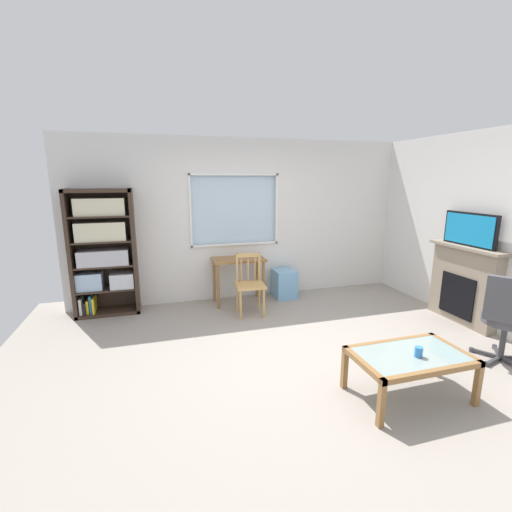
% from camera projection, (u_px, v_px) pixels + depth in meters
% --- Properties ---
extents(ground, '(6.55, 5.41, 0.02)m').
position_uv_depth(ground, '(289.00, 355.00, 4.05)').
color(ground, '#9E9389').
extents(wall_back_with_window, '(5.55, 0.15, 2.62)m').
position_uv_depth(wall_back_with_window, '(242.00, 221.00, 5.84)').
color(wall_back_with_window, silver).
rests_on(wall_back_with_window, ground).
extents(wall_right, '(0.12, 4.61, 2.62)m').
position_uv_depth(wall_right, '(495.00, 232.00, 4.55)').
color(wall_right, silver).
rests_on(wall_right, ground).
extents(bookshelf, '(0.90, 0.38, 1.85)m').
position_uv_depth(bookshelf, '(103.00, 250.00, 5.09)').
color(bookshelf, '#38281E').
rests_on(bookshelf, ground).
extents(desk_under_window, '(0.83, 0.47, 0.74)m').
position_uv_depth(desk_under_window, '(238.00, 266.00, 5.62)').
color(desk_under_window, olive).
rests_on(desk_under_window, ground).
extents(wooden_chair, '(0.45, 0.43, 0.90)m').
position_uv_depth(wooden_chair, '(250.00, 284.00, 5.18)').
color(wooden_chair, tan).
rests_on(wooden_chair, ground).
extents(plastic_drawer_unit, '(0.35, 0.40, 0.48)m').
position_uv_depth(plastic_drawer_unit, '(284.00, 283.00, 5.96)').
color(plastic_drawer_unit, '#72ADDB').
rests_on(plastic_drawer_unit, ground).
extents(fireplace, '(0.26, 1.10, 1.09)m').
position_uv_depth(fireplace, '(464.00, 284.00, 4.87)').
color(fireplace, gray).
rests_on(fireplace, ground).
extents(tv, '(0.06, 0.80, 0.45)m').
position_uv_depth(tv, '(470.00, 229.00, 4.70)').
color(tv, black).
rests_on(tv, fireplace).
extents(office_chair, '(0.61, 0.57, 1.00)m').
position_uv_depth(office_chair, '(506.00, 315.00, 3.75)').
color(office_chair, '#4C4C51').
rests_on(office_chair, ground).
extents(coffee_table, '(1.04, 0.62, 0.43)m').
position_uv_depth(coffee_table, '(410.00, 360.00, 3.20)').
color(coffee_table, '#8C9E99').
rests_on(coffee_table, ground).
extents(sippy_cup, '(0.07, 0.07, 0.09)m').
position_uv_depth(sippy_cup, '(419.00, 352.00, 3.12)').
color(sippy_cup, '#337FD6').
rests_on(sippy_cup, coffee_table).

